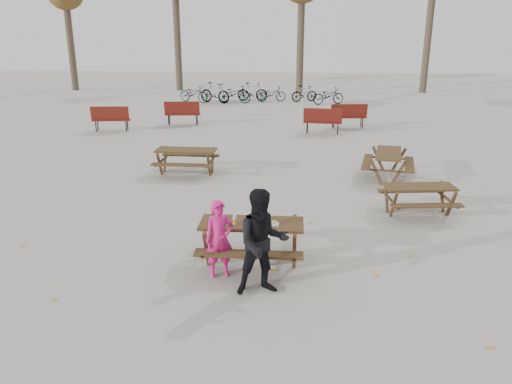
# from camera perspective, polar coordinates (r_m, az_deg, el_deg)

# --- Properties ---
(ground) EXTENTS (80.00, 80.00, 0.00)m
(ground) POSITION_cam_1_polar(r_m,az_deg,el_deg) (8.99, -0.49, -8.07)
(ground) COLOR gray
(ground) RESTS_ON ground
(main_picnic_table) EXTENTS (1.80, 1.45, 0.78)m
(main_picnic_table) POSITION_cam_1_polar(r_m,az_deg,el_deg) (8.75, -0.50, -4.62)
(main_picnic_table) COLOR #322012
(main_picnic_table) RESTS_ON ground
(food_tray) EXTENTS (0.18, 0.11, 0.03)m
(food_tray) POSITION_cam_1_polar(r_m,az_deg,el_deg) (8.55, 2.03, -3.70)
(food_tray) COLOR silver
(food_tray) RESTS_ON main_picnic_table
(bread_roll) EXTENTS (0.14, 0.06, 0.05)m
(bread_roll) POSITION_cam_1_polar(r_m,az_deg,el_deg) (8.53, 2.04, -3.43)
(bread_roll) COLOR tan
(bread_roll) RESTS_ON food_tray
(soda_bottle) EXTENTS (0.07, 0.07, 0.17)m
(soda_bottle) POSITION_cam_1_polar(r_m,az_deg,el_deg) (8.58, -2.45, -3.23)
(soda_bottle) COLOR silver
(soda_bottle) RESTS_ON main_picnic_table
(child) EXTENTS (0.57, 0.47, 1.33)m
(child) POSITION_cam_1_polar(r_m,az_deg,el_deg) (8.30, -4.19, -5.39)
(child) COLOR #D61A75
(child) RESTS_ON ground
(adult) EXTENTS (0.97, 0.84, 1.71)m
(adult) POSITION_cam_1_polar(r_m,az_deg,el_deg) (7.69, 0.75, -5.80)
(adult) COLOR black
(adult) RESTS_ON ground
(picnic_table_east) EXTENTS (1.68, 1.42, 0.66)m
(picnic_table_east) POSITION_cam_1_polar(r_m,az_deg,el_deg) (11.70, 18.06, -0.88)
(picnic_table_east) COLOR #322012
(picnic_table_east) RESTS_ON ground
(picnic_table_north) EXTENTS (1.72, 1.40, 0.73)m
(picnic_table_north) POSITION_cam_1_polar(r_m,az_deg,el_deg) (14.34, -7.95, 3.44)
(picnic_table_north) COLOR #322012
(picnic_table_north) RESTS_ON ground
(picnic_table_far) EXTENTS (1.67, 1.93, 0.73)m
(picnic_table_far) POSITION_cam_1_polar(r_m,az_deg,el_deg) (14.31, 14.83, 2.98)
(picnic_table_far) COLOR #322012
(picnic_table_far) RESTS_ON ground
(park_bench_row) EXTENTS (11.20, 2.23, 1.03)m
(park_bench_row) POSITION_cam_1_polar(r_m,az_deg,el_deg) (20.70, -1.78, 8.59)
(park_bench_row) COLOR maroon
(park_bench_row) RESTS_ON ground
(bicycle_row) EXTENTS (9.38, 2.03, 1.12)m
(bicycle_row) POSITION_cam_1_polar(r_m,az_deg,el_deg) (28.39, -0.53, 11.19)
(bicycle_row) COLOR black
(bicycle_row) RESTS_ON ground
(fallen_leaves) EXTENTS (11.00, 11.00, 0.01)m
(fallen_leaves) POSITION_cam_1_polar(r_m,az_deg,el_deg) (11.26, 3.12, -2.49)
(fallen_leaves) COLOR #C97F30
(fallen_leaves) RESTS_ON ground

